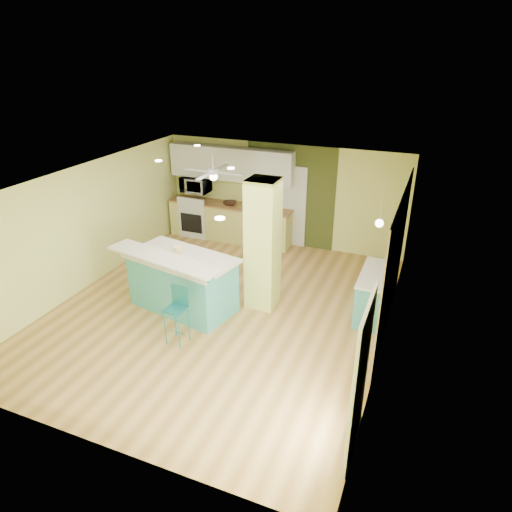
# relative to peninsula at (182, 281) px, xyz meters

# --- Properties ---
(floor) EXTENTS (6.00, 7.00, 0.01)m
(floor) POSITION_rel_peninsula_xyz_m (0.70, 0.20, -0.58)
(floor) COLOR olive
(floor) RESTS_ON ground
(ceiling) EXTENTS (6.00, 7.00, 0.01)m
(ceiling) POSITION_rel_peninsula_xyz_m (0.70, 0.20, 1.93)
(ceiling) COLOR white
(ceiling) RESTS_ON wall_back
(wall_back) EXTENTS (6.00, 0.01, 2.50)m
(wall_back) POSITION_rel_peninsula_xyz_m (0.70, 3.71, 0.68)
(wall_back) COLOR #D8DE77
(wall_back) RESTS_ON floor
(wall_front) EXTENTS (6.00, 0.01, 2.50)m
(wall_front) POSITION_rel_peninsula_xyz_m (0.70, -3.30, 0.68)
(wall_front) COLOR #D8DE77
(wall_front) RESTS_ON floor
(wall_left) EXTENTS (0.01, 7.00, 2.50)m
(wall_left) POSITION_rel_peninsula_xyz_m (-2.30, 0.20, 0.68)
(wall_left) COLOR #D8DE77
(wall_left) RESTS_ON floor
(wall_right) EXTENTS (0.01, 7.00, 2.50)m
(wall_right) POSITION_rel_peninsula_xyz_m (3.71, 0.20, 0.68)
(wall_right) COLOR #D8DE77
(wall_right) RESTS_ON floor
(wood_panel) EXTENTS (0.02, 3.40, 2.50)m
(wood_panel) POSITION_rel_peninsula_xyz_m (3.69, 0.80, 0.68)
(wood_panel) COLOR #8C7650
(wood_panel) RESTS_ON floor
(olive_accent) EXTENTS (2.20, 0.02, 2.50)m
(olive_accent) POSITION_rel_peninsula_xyz_m (0.90, 3.69, 0.68)
(olive_accent) COLOR #3D461C
(olive_accent) RESTS_ON floor
(interior_door) EXTENTS (0.82, 0.05, 2.00)m
(interior_door) POSITION_rel_peninsula_xyz_m (0.90, 3.66, 0.43)
(interior_door) COLOR silver
(interior_door) RESTS_ON floor
(french_door) EXTENTS (0.04, 1.08, 2.10)m
(french_door) POSITION_rel_peninsula_xyz_m (3.67, -2.10, 0.48)
(french_door) COLOR silver
(french_door) RESTS_ON floor
(column) EXTENTS (0.55, 0.55, 2.50)m
(column) POSITION_rel_peninsula_xyz_m (1.35, 0.70, 0.68)
(column) COLOR #C3D361
(column) RESTS_ON floor
(kitchen_run) EXTENTS (3.25, 0.63, 0.94)m
(kitchen_run) POSITION_rel_peninsula_xyz_m (-0.60, 3.40, -0.10)
(kitchen_run) COLOR #CEC86C
(kitchen_run) RESTS_ON floor
(stove) EXTENTS (0.76, 0.66, 1.08)m
(stove) POSITION_rel_peninsula_xyz_m (-1.55, 3.39, -0.11)
(stove) COLOR silver
(stove) RESTS_ON floor
(upper_cabinets) EXTENTS (3.20, 0.34, 0.80)m
(upper_cabinets) POSITION_rel_peninsula_xyz_m (-0.60, 3.52, 1.38)
(upper_cabinets) COLOR silver
(upper_cabinets) RESTS_ON wall_back
(microwave) EXTENTS (0.70, 0.48, 0.39)m
(microwave) POSITION_rel_peninsula_xyz_m (-1.55, 3.40, 0.78)
(microwave) COLOR white
(microwave) RESTS_ON wall_back
(ceiling_fan) EXTENTS (1.41, 1.41, 0.61)m
(ceiling_fan) POSITION_rel_peninsula_xyz_m (-0.40, 2.20, 1.51)
(ceiling_fan) COLOR silver
(ceiling_fan) RESTS_ON ceiling
(pendant_lamp) EXTENTS (0.14, 0.14, 0.69)m
(pendant_lamp) POSITION_rel_peninsula_xyz_m (3.35, 0.95, 1.31)
(pendant_lamp) COLOR silver
(pendant_lamp) RESTS_ON ceiling
(wall_decor) EXTENTS (0.03, 0.90, 0.70)m
(wall_decor) POSITION_rel_peninsula_xyz_m (3.67, 1.00, 0.98)
(wall_decor) COLOR brown
(wall_decor) RESTS_ON wood_panel
(peninsula) EXTENTS (2.37, 1.63, 1.24)m
(peninsula) POSITION_rel_peninsula_xyz_m (0.00, 0.00, 0.00)
(peninsula) COLOR teal
(peninsula) RESTS_ON floor
(bar_stool) EXTENTS (0.36, 0.36, 1.01)m
(bar_stool) POSITION_rel_peninsula_xyz_m (0.49, -0.94, 0.10)
(bar_stool) COLOR #1C7980
(bar_stool) RESTS_ON floor
(side_counter) EXTENTS (0.57, 1.34, 0.86)m
(side_counter) POSITION_rel_peninsula_xyz_m (3.40, 1.12, -0.14)
(side_counter) COLOR teal
(side_counter) RESTS_ON floor
(fruit_bowl) EXTENTS (0.40, 0.40, 0.08)m
(fruit_bowl) POSITION_rel_peninsula_xyz_m (-0.58, 3.39, 0.41)
(fruit_bowl) COLOR #341F15
(fruit_bowl) RESTS_ON kitchen_run
(canister) EXTENTS (0.17, 0.17, 0.15)m
(canister) POSITION_rel_peninsula_xyz_m (-0.11, 0.12, 0.57)
(canister) COLOR yellow
(canister) RESTS_ON peninsula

